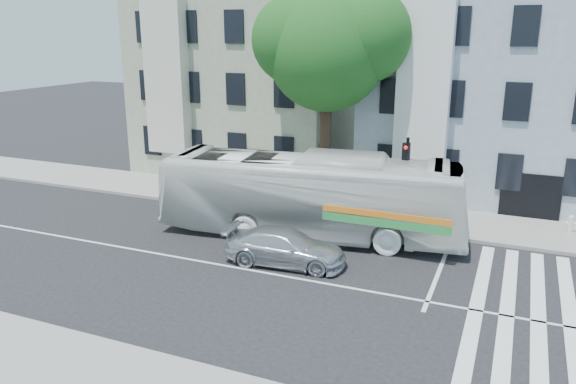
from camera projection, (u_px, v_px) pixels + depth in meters
The scene contains 10 objects.
ground at pixel (247, 270), 20.51m from camera, with size 120.00×120.00×0.00m, color black.
sidewalk_far at pixel (321, 207), 27.58m from camera, with size 80.00×4.00×0.15m, color gray.
building_left at pixel (254, 79), 34.87m from camera, with size 12.00×10.00×11.00m, color gray.
building_right at pixel (491, 88), 29.66m from camera, with size 12.00×10.00×11.00m, color #8C9BA6.
street_tree at pixel (330, 43), 26.05m from camera, with size 7.30×5.90×11.10m.
bus at pixel (311, 195), 23.46m from camera, with size 12.76×2.99×3.55m, color silver.
sedan at pixel (285, 247), 20.88m from camera, with size 4.54×1.85×1.32m, color silver.
hedge at pixel (275, 204), 26.59m from camera, with size 8.50×0.84×0.70m, color #25551B, non-canonical shape.
traffic_signal at pixel (406, 173), 23.37m from camera, with size 0.43×0.53×4.18m.
fire_hydrant at pixel (571, 223), 23.83m from camera, with size 0.42×0.24×0.75m.
Camera 1 is at (8.71, -16.86, 8.44)m, focal length 35.00 mm.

